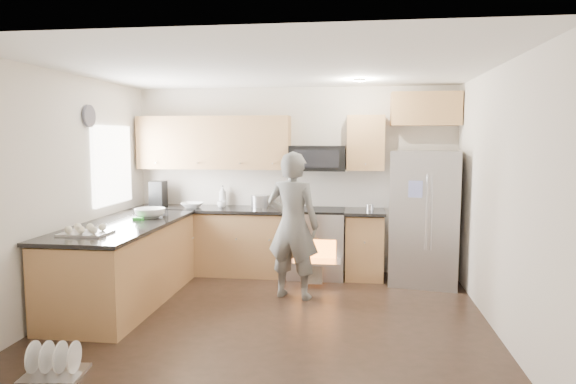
# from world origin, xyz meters

# --- Properties ---
(ground) EXTENTS (4.50, 4.50, 0.00)m
(ground) POSITION_xyz_m (0.00, 0.00, 0.00)
(ground) COLOR black
(ground) RESTS_ON ground
(room_shell) EXTENTS (4.54, 4.04, 2.62)m
(room_shell) POSITION_xyz_m (-0.04, 0.02, 1.67)
(room_shell) COLOR beige
(room_shell) RESTS_ON ground
(back_cabinet_run) EXTENTS (4.45, 0.64, 2.50)m
(back_cabinet_run) POSITION_xyz_m (-0.59, 1.75, 0.96)
(back_cabinet_run) COLOR #9D703E
(back_cabinet_run) RESTS_ON ground
(peninsula) EXTENTS (0.96, 2.36, 1.04)m
(peninsula) POSITION_xyz_m (-1.75, 0.25, 0.47)
(peninsula) COLOR #9D703E
(peninsula) RESTS_ON ground
(stove_range) EXTENTS (0.76, 0.97, 1.79)m
(stove_range) POSITION_xyz_m (0.35, 1.69, 0.68)
(stove_range) COLOR #B7B7BC
(stove_range) RESTS_ON ground
(refrigerator) EXTENTS (0.95, 0.80, 1.73)m
(refrigerator) POSITION_xyz_m (1.77, 1.50, 0.87)
(refrigerator) COLOR #B7B7BC
(refrigerator) RESTS_ON ground
(person) EXTENTS (0.71, 0.55, 1.74)m
(person) POSITION_xyz_m (0.15, 0.70, 0.87)
(person) COLOR slate
(person) RESTS_ON ground
(dish_rack) EXTENTS (0.50, 0.41, 0.28)m
(dish_rack) POSITION_xyz_m (-1.50, -1.58, 0.08)
(dish_rack) COLOR #B7B7BC
(dish_rack) RESTS_ON ground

